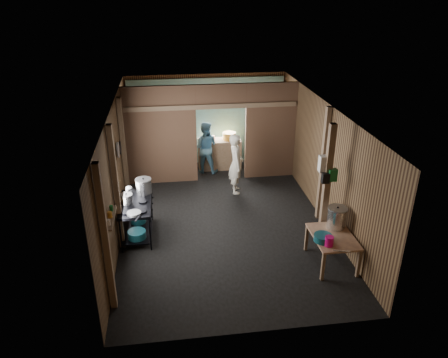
{
  "coord_description": "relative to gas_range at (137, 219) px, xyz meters",
  "views": [
    {
      "loc": [
        -1.12,
        -8.41,
        4.96
      ],
      "look_at": [
        0.0,
        -0.2,
        1.1
      ],
      "focal_mm": 34.38,
      "sensor_mm": 36.0,
      "label": 1
    }
  ],
  "objects": [
    {
      "name": "stock_pot",
      "position": [
        3.87,
        -1.21,
        0.42
      ],
      "size": [
        0.49,
        0.49,
        0.44
      ],
      "primitive_type": null,
      "rotation": [
        0.0,
        0.0,
        0.39
      ],
      "color": "silver",
      "rests_on": "prep_table"
    },
    {
      "name": "worker_back",
      "position": [
        1.75,
        3.14,
        0.34
      ],
      "size": [
        0.85,
        0.75,
        1.47
      ],
      "primitive_type": "imported",
      "rotation": [
        0.0,
        0.0,
        2.83
      ],
      "color": "teal",
      "rests_on": "floor"
    },
    {
      "name": "pink_bucket",
      "position": [
        3.51,
        -1.81,
        0.31
      ],
      "size": [
        0.19,
        0.19,
        0.19
      ],
      "primitive_type": "cylinder",
      "rotation": [
        0.0,
        0.0,
        0.27
      ],
      "color": "#CF0A67",
      "rests_on": "prep_table"
    },
    {
      "name": "wall_shelf",
      "position": [
        -0.27,
        -1.68,
        1.01
      ],
      "size": [
        0.14,
        0.8,
        0.03
      ],
      "primitive_type": "cube",
      "color": "#846750",
      "rests_on": "wall_left"
    },
    {
      "name": "bag_green",
      "position": [
        3.8,
        -0.94,
        1.21
      ],
      "size": [
        0.16,
        0.12,
        0.24
      ],
      "primitive_type": "cube",
      "color": "#146326",
      "rests_on": "post_free"
    },
    {
      "name": "post_left_c",
      "position": [
        -0.3,
        1.62,
        0.91
      ],
      "size": [
        0.1,
        0.12,
        2.6
      ],
      "primitive_type": "cube",
      "color": "#846750",
      "rests_on": "floor"
    },
    {
      "name": "post_left_a",
      "position": [
        -0.3,
        -2.18,
        0.91
      ],
      "size": [
        0.1,
        0.12,
        2.6
      ],
      "primitive_type": "cube",
      "color": "#846750",
      "rests_on": "floor"
    },
    {
      "name": "bag_black",
      "position": [
        3.66,
        -0.96,
        1.16
      ],
      "size": [
        0.14,
        0.1,
        0.2
      ],
      "primitive_type": "cube",
      "color": "black",
      "rests_on": "post_free"
    },
    {
      "name": "cross_beam",
      "position": [
        1.88,
        2.57,
        1.66
      ],
      "size": [
        4.4,
        0.12,
        0.12
      ],
      "primitive_type": "cube",
      "color": "#846750",
      "rests_on": "wall_left"
    },
    {
      "name": "post_right",
      "position": [
        4.06,
        0.22,
        0.91
      ],
      "size": [
        0.1,
        0.12,
        2.6
      ],
      "primitive_type": "cube",
      "color": "#846750",
      "rests_on": "floor"
    },
    {
      "name": "partition_right",
      "position": [
        3.46,
        2.62,
        0.91
      ],
      "size": [
        1.35,
        0.1,
        2.6
      ],
      "primitive_type": "cube",
      "color": "brown",
      "rests_on": "floor"
    },
    {
      "name": "stove_pot_large",
      "position": [
        0.17,
        0.43,
        0.55
      ],
      "size": [
        0.42,
        0.42,
        0.35
      ],
      "primitive_type": null,
      "rotation": [
        0.0,
        0.0,
        -0.26
      ],
      "color": "silver",
      "rests_on": "gas_range"
    },
    {
      "name": "wall_clock",
      "position": [
        2.13,
        3.82,
        1.51
      ],
      "size": [
        0.2,
        0.03,
        0.2
      ],
      "primitive_type": "cylinder",
      "rotation": [
        1.57,
        0.0,
        0.0
      ],
      "color": "silver",
      "rests_on": "wall_back"
    },
    {
      "name": "red_cup",
      "position": [
        1.99,
        3.37,
        0.52
      ],
      "size": [
        0.11,
        0.11,
        0.13
      ],
      "primitive_type": "cylinder",
      "color": "#A34624",
      "rests_on": "back_counter"
    },
    {
      "name": "knife",
      "position": [
        3.67,
        -2.01,
        0.22
      ],
      "size": [
        0.3,
        0.11,
        0.01
      ],
      "primitive_type": "cube",
      "rotation": [
        0.0,
        0.0,
        -0.27
      ],
      "color": "silver",
      "rests_on": "prep_table"
    },
    {
      "name": "cook",
      "position": [
        2.4,
        1.78,
        0.38
      ],
      "size": [
        0.4,
        0.58,
        1.55
      ],
      "primitive_type": "imported",
      "rotation": [
        0.0,
        0.0,
        1.52
      ],
      "color": "white",
      "rests_on": "floor"
    },
    {
      "name": "wall_left",
      "position": [
        -0.37,
        0.42,
        0.91
      ],
      "size": [
        0.0,
        7.0,
        2.6
      ],
      "primitive_type": "cube",
      "color": "brown",
      "rests_on": "ground"
    },
    {
      "name": "jar_yellow",
      "position": [
        -0.27,
        -1.68,
        1.07
      ],
      "size": [
        0.08,
        0.08,
        0.1
      ],
      "primitive_type": "cylinder",
      "color": "orange",
      "rests_on": "wall_shelf"
    },
    {
      "name": "partition_header",
      "position": [
        2.13,
        2.62,
        1.91
      ],
      "size": [
        1.3,
        0.1,
        0.6
      ],
      "primitive_type": "cube",
      "color": "brown",
      "rests_on": "wall_back"
    },
    {
      "name": "post_left_b",
      "position": [
        -0.3,
        -0.38,
        0.91
      ],
      "size": [
        0.1,
        0.12,
        2.6
      ],
      "primitive_type": "cube",
      "color": "#846750",
      "rests_on": "floor"
    },
    {
      "name": "stove_pot_med",
      "position": [
        -0.17,
        -0.0,
        0.48
      ],
      "size": [
        0.34,
        0.34,
        0.22
      ],
      "primitive_type": null,
      "rotation": [
        0.0,
        0.0,
        0.4
      ],
      "color": "silver",
      "rests_on": "gas_range"
    },
    {
      "name": "post_free",
      "position": [
        3.73,
        -0.88,
        0.91
      ],
      "size": [
        0.12,
        0.12,
        2.6
      ],
      "primitive_type": "cube",
      "color": "#846750",
      "rests_on": "floor"
    },
    {
      "name": "wall_back",
      "position": [
        1.88,
        3.92,
        0.91
      ],
      "size": [
        4.5,
        0.0,
        2.6
      ],
      "primitive_type": "cube",
      "color": "brown",
      "rests_on": "ground"
    },
    {
      "name": "frying_pan",
      "position": [
        0.0,
        -0.49,
        0.41
      ],
      "size": [
        0.42,
        0.56,
        0.07
      ],
      "primitive_type": null,
      "rotation": [
        0.0,
        0.0,
        -0.31
      ],
      "color": "gray",
      "rests_on": "gas_range"
    },
    {
      "name": "partition_left",
      "position": [
        0.55,
        2.62,
        0.91
      ],
      "size": [
        1.85,
        0.1,
        2.6
      ],
      "primitive_type": "cube",
      "color": "brown",
      "rests_on": "floor"
    },
    {
      "name": "yellow_tub",
      "position": [
        2.46,
        3.37,
        0.56
      ],
      "size": [
        0.37,
        0.37,
        0.21
      ],
      "primitive_type": "cylinder",
      "color": "orange",
      "rests_on": "back_counter"
    },
    {
      "name": "pan_lid_small",
      "position": [
        -0.33,
        1.22,
        1.16
      ],
      "size": [
        0.03,
        0.3,
        0.3
      ],
      "primitive_type": "cylinder",
      "rotation": [
        0.0,
        1.57,
        0.0
      ],
      "color": "black",
      "rests_on": "wall_left"
    },
    {
      "name": "wall_front",
      "position": [
        1.88,
        -3.08,
        0.91
      ],
      "size": [
        4.5,
        0.0,
        2.6
      ],
      "primitive_type": "cube",
      "color": "brown",
      "rests_on": "ground"
    },
    {
      "name": "prep_table",
      "position": [
        3.71,
        -1.51,
        -0.09
      ],
      "size": [
        0.75,
        1.03,
        0.61
      ],
      "primitive_type": null,
      "color": "tan",
      "rests_on": "floor"
    },
    {
      "name": "jar_white",
      "position": [
        -0.27,
        -1.93,
        1.07
      ],
      "size": [
        0.07,
        0.07,
        0.1
      ],
      "primitive_type": "cylinder",
      "color": "silver",
      "rests_on": "wall_shelf"
    },
    {
      "name": "ceiling",
      "position": [
        1.88,
        0.42,
        2.21
      ],
      "size": [
        4.5,
        7.0,
        0.0
      ],
      "primitive_type": "cube",
      "color": "black",
      "rests_on": "ground"
    },
    {
      "name": "turquoise_panel",
      "position": [
        1.88,
        3.86,
        0.86
      ],
      "size": [
        4.4,
        0.06,
        2.5
      ],
      "primitive_type": "cube",
      "color": "#64A8AA",
      "rests_on": "wall_back"
    },
    {
      "name": "wash_basin",
      "position": [
        3.45,
        -1.64,
        0.28
      ],
      "size": [
        0.4,
        0.4,
        0.13
      ],
      "primitive_type": "cylinder",
      "rotation": [
        0.0,
        0.0,
        -0.24
      ],
      "color": "#154F5A",
      "rests_on": "prep_table"
    },
    {
      "name": "stove_saucepan",
      "position": [
        -0.17,
        0.53,
        0.44
      ],
      "size": [
        0.17,
        0.17,
        0.1
      ],
      "primitive_type": "cylinder",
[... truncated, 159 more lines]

